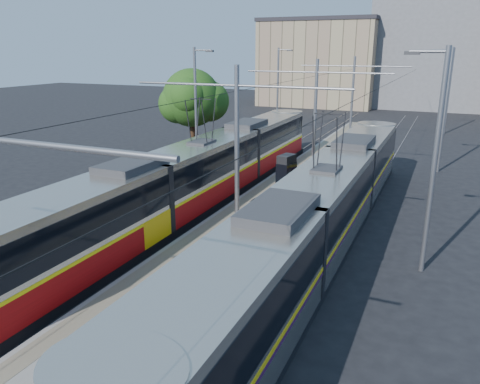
% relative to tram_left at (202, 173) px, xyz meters
% --- Properties ---
extents(ground, '(160.00, 160.00, 0.00)m').
position_rel_tram_left_xyz_m(ground, '(3.60, -11.57, -1.71)').
color(ground, black).
rests_on(ground, ground).
extents(platform, '(4.00, 50.00, 0.30)m').
position_rel_tram_left_xyz_m(platform, '(3.60, 5.43, -1.56)').
color(platform, gray).
rests_on(platform, ground).
extents(tactile_strip_left, '(0.70, 50.00, 0.01)m').
position_rel_tram_left_xyz_m(tactile_strip_left, '(2.15, 5.43, -1.40)').
color(tactile_strip_left, gray).
rests_on(tactile_strip_left, platform).
extents(tactile_strip_right, '(0.70, 50.00, 0.01)m').
position_rel_tram_left_xyz_m(tactile_strip_right, '(5.05, 5.43, -1.40)').
color(tactile_strip_right, gray).
rests_on(tactile_strip_right, platform).
extents(rails, '(8.71, 70.00, 0.03)m').
position_rel_tram_left_xyz_m(rails, '(3.60, 5.43, -1.69)').
color(rails, gray).
rests_on(rails, ground).
extents(tram_left, '(2.43, 29.29, 5.50)m').
position_rel_tram_left_xyz_m(tram_left, '(0.00, 0.00, 0.00)').
color(tram_left, black).
rests_on(tram_left, ground).
extents(tram_right, '(2.43, 28.21, 5.50)m').
position_rel_tram_left_xyz_m(tram_right, '(7.20, -2.95, 0.15)').
color(tram_right, black).
rests_on(tram_right, ground).
extents(catenary, '(9.20, 70.00, 7.00)m').
position_rel_tram_left_xyz_m(catenary, '(3.60, 2.58, 2.82)').
color(catenary, slate).
rests_on(catenary, platform).
extents(street_lamps, '(15.18, 38.22, 8.00)m').
position_rel_tram_left_xyz_m(street_lamps, '(3.60, 9.43, 2.47)').
color(street_lamps, slate).
rests_on(street_lamps, ground).
extents(shelter, '(0.85, 1.17, 2.35)m').
position_rel_tram_left_xyz_m(shelter, '(3.97, 1.84, -0.18)').
color(shelter, black).
rests_on(shelter, platform).
extents(tree, '(4.55, 4.20, 6.60)m').
position_rel_tram_left_xyz_m(tree, '(-5.27, 8.95, 2.76)').
color(tree, '#382314').
rests_on(tree, ground).
extents(building_left, '(16.32, 12.24, 11.99)m').
position_rel_tram_left_xyz_m(building_left, '(-6.40, 48.43, 4.29)').
color(building_left, '#9B8B69').
rests_on(building_left, ground).
extents(building_centre, '(18.36, 14.28, 15.86)m').
position_rel_tram_left_xyz_m(building_centre, '(9.60, 52.43, 6.23)').
color(building_centre, slate).
rests_on(building_centre, ground).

